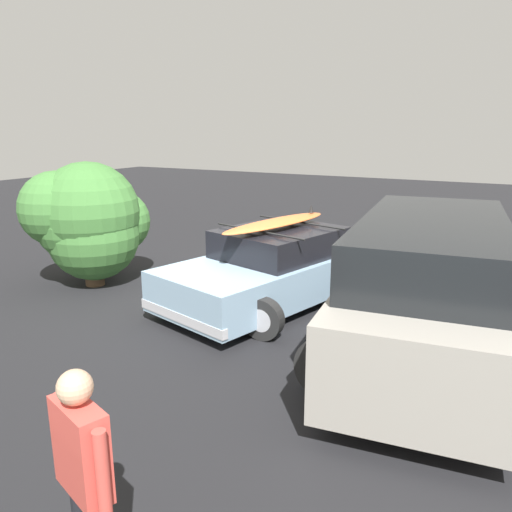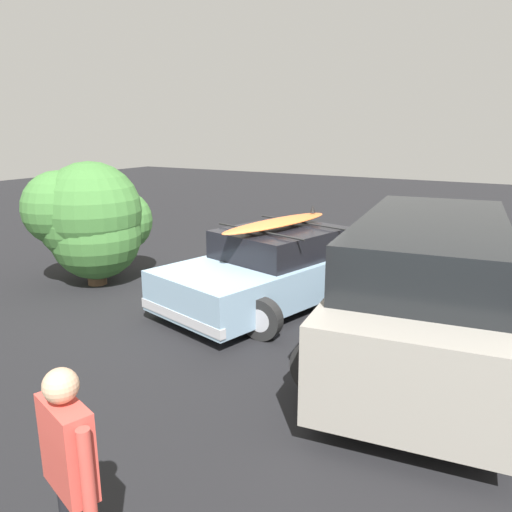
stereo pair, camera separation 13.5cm
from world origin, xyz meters
name	(u,v)px [view 2 (the right image)]	position (x,y,z in m)	size (l,w,h in m)	color
ground_plane	(251,299)	(0.00, 0.00, -0.01)	(44.00, 44.00, 0.02)	black
sedan_car	(275,268)	(-0.42, -0.09, 0.60)	(2.99, 4.36, 1.54)	#8CADC6
suv_car	(428,288)	(-3.06, 0.83, 0.94)	(2.92, 5.19, 1.83)	#9E998E
person_bystander	(69,464)	(-1.90, 5.40, 0.94)	(0.58, 0.31, 1.57)	black
bush_near_left	(90,220)	(3.14, 0.62, 1.21)	(2.04, 2.28, 2.31)	brown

